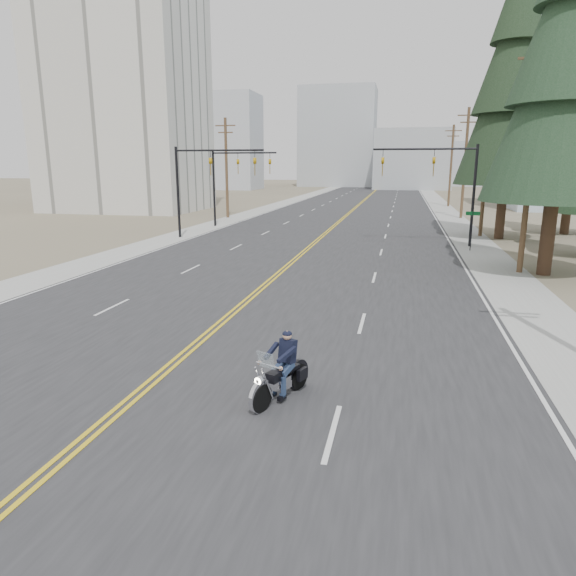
# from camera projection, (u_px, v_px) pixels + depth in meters

# --- Properties ---
(road) EXTENTS (20.00, 200.00, 0.01)m
(road) POSITION_uv_depth(u_px,v_px,m) (359.00, 205.00, 74.69)
(road) COLOR #303033
(road) RESTS_ON ground
(sidewalk_left) EXTENTS (3.00, 200.00, 0.01)m
(sidewalk_left) POSITION_uv_depth(u_px,v_px,m) (282.00, 204.00, 77.10)
(sidewalk_left) COLOR #A5A5A0
(sidewalk_left) RESTS_ON ground
(sidewalk_right) EXTENTS (3.00, 200.00, 0.01)m
(sidewalk_right) POSITION_uv_depth(u_px,v_px,m) (441.00, 206.00, 72.27)
(sidewalk_right) COLOR #A5A5A0
(sidewalk_right) RESTS_ON ground
(traffic_mast_left) EXTENTS (7.10, 0.26, 7.00)m
(traffic_mast_left) POSITION_uv_depth(u_px,v_px,m) (201.00, 174.00, 39.34)
(traffic_mast_left) COLOR black
(traffic_mast_left) RESTS_ON ground
(traffic_mast_right) EXTENTS (7.10, 0.26, 7.00)m
(traffic_mast_right) POSITION_uv_depth(u_px,v_px,m) (445.00, 175.00, 35.57)
(traffic_mast_right) COLOR black
(traffic_mast_right) RESTS_ON ground
(traffic_mast_far) EXTENTS (6.10, 0.26, 7.00)m
(traffic_mast_far) POSITION_uv_depth(u_px,v_px,m) (231.00, 174.00, 47.02)
(traffic_mast_far) COLOR black
(traffic_mast_far) RESTS_ON ground
(street_sign) EXTENTS (0.90, 0.06, 2.62)m
(street_sign) POSITION_uv_depth(u_px,v_px,m) (472.00, 224.00, 34.02)
(street_sign) COLOR black
(street_sign) RESTS_ON ground
(utility_pole_b) EXTENTS (2.20, 0.30, 11.50)m
(utility_pole_b) POSITION_uv_depth(u_px,v_px,m) (531.00, 157.00, 26.04)
(utility_pole_b) COLOR brown
(utility_pole_b) RESTS_ON ground
(utility_pole_c) EXTENTS (2.20, 0.30, 11.00)m
(utility_pole_c) POSITION_uv_depth(u_px,v_px,m) (486.00, 164.00, 40.34)
(utility_pole_c) COLOR brown
(utility_pole_c) RESTS_ON ground
(utility_pole_d) EXTENTS (2.20, 0.30, 11.50)m
(utility_pole_d) POSITION_uv_depth(u_px,v_px,m) (465.00, 162.00, 54.53)
(utility_pole_d) COLOR brown
(utility_pole_d) RESTS_ON ground
(utility_pole_e) EXTENTS (2.20, 0.30, 11.00)m
(utility_pole_e) POSITION_uv_depth(u_px,v_px,m) (451.00, 164.00, 70.73)
(utility_pole_e) COLOR brown
(utility_pole_e) RESTS_ON ground
(utility_pole_left) EXTENTS (2.20, 0.30, 10.50)m
(utility_pole_left) POSITION_uv_depth(u_px,v_px,m) (226.00, 167.00, 55.15)
(utility_pole_left) COLOR brown
(utility_pole_left) RESTS_ON ground
(apartment_block) EXTENTS (18.00, 14.00, 30.00)m
(apartment_block) POSITION_uv_depth(u_px,v_px,m) (123.00, 87.00, 62.84)
(apartment_block) COLOR silver
(apartment_block) RESTS_ON ground
(haze_bldg_a) EXTENTS (14.00, 12.00, 22.00)m
(haze_bldg_a) POSITION_uv_depth(u_px,v_px,m) (229.00, 142.00, 122.22)
(haze_bldg_a) COLOR #B7BCC6
(haze_bldg_a) RESTS_ON ground
(haze_bldg_b) EXTENTS (18.00, 14.00, 14.00)m
(haze_bldg_b) POSITION_uv_depth(u_px,v_px,m) (412.00, 160.00, 123.61)
(haze_bldg_b) COLOR #ADB2B7
(haze_bldg_b) RESTS_ON ground
(haze_bldg_d) EXTENTS (20.00, 15.00, 26.00)m
(haze_bldg_d) POSITION_uv_depth(u_px,v_px,m) (338.00, 138.00, 140.66)
(haze_bldg_d) COLOR #ADB2B7
(haze_bldg_d) RESTS_ON ground
(haze_bldg_e) EXTENTS (14.00, 14.00, 12.00)m
(haze_bldg_e) POSITION_uv_depth(u_px,v_px,m) (473.00, 164.00, 144.01)
(haze_bldg_e) COLOR #B7BCC6
(haze_bldg_e) RESTS_ON ground
(haze_bldg_f) EXTENTS (12.00, 12.00, 16.00)m
(haze_bldg_f) POSITION_uv_depth(u_px,v_px,m) (195.00, 157.00, 140.31)
(haze_bldg_f) COLOR #ADB2B7
(haze_bldg_f) RESTS_ON ground
(motorcyclist) EXTENTS (1.68, 2.35, 1.69)m
(motorcyclist) POSITION_uv_depth(u_px,v_px,m) (280.00, 367.00, 12.34)
(motorcyclist) COLOR black
(motorcyclist) RESTS_ON ground
(conifer_near) EXTENTS (7.17, 7.17, 18.97)m
(conifer_near) POSITION_uv_depth(u_px,v_px,m) (570.00, 51.00, 24.42)
(conifer_near) COLOR #382619
(conifer_near) RESTS_ON ground
(conifer_tall) EXTENTS (7.51, 7.51, 20.87)m
(conifer_tall) POSITION_uv_depth(u_px,v_px,m) (514.00, 75.00, 37.40)
(conifer_tall) COLOR #382619
(conifer_tall) RESTS_ON ground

